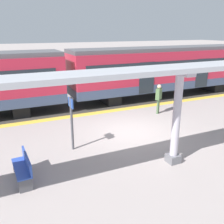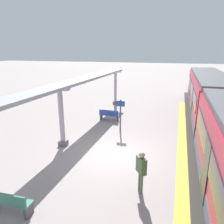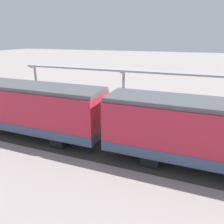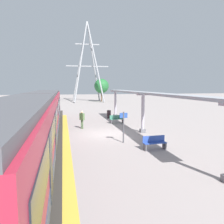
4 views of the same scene
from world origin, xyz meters
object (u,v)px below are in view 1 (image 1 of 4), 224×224
at_px(platform_info_sign, 72,118).
at_px(passenger_waiting_near_edge, 159,96).
at_px(train_far_carriage, 165,70).
at_px(bench_near_end, 24,167).
at_px(canopy_pillar_second, 176,118).

bearing_deg(platform_info_sign, passenger_waiting_near_edge, 112.73).
xyz_separation_m(train_far_carriage, bench_near_end, (7.28, -10.61, -1.39)).
height_order(platform_info_sign, passenger_waiting_near_edge, platform_info_sign).
xyz_separation_m(canopy_pillar_second, platform_info_sign, (-2.55, -3.02, -0.37)).
height_order(canopy_pillar_second, passenger_waiting_near_edge, canopy_pillar_second).
relative_size(train_far_carriage, canopy_pillar_second, 4.17).
bearing_deg(canopy_pillar_second, bench_near_end, -102.06).
xyz_separation_m(platform_info_sign, passenger_waiting_near_edge, (-2.42, 5.77, -0.27)).
relative_size(canopy_pillar_second, bench_near_end, 2.20).
xyz_separation_m(canopy_pillar_second, passenger_waiting_near_edge, (-4.97, 2.75, -0.63)).
bearing_deg(canopy_pillar_second, train_far_carriage, 146.42).
xyz_separation_m(bench_near_end, passenger_waiting_near_edge, (-3.89, 7.81, 0.62)).
bearing_deg(passenger_waiting_near_edge, bench_near_end, -63.52).
bearing_deg(passenger_waiting_near_edge, canopy_pillar_second, -28.98).
bearing_deg(bench_near_end, canopy_pillar_second, 77.94).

